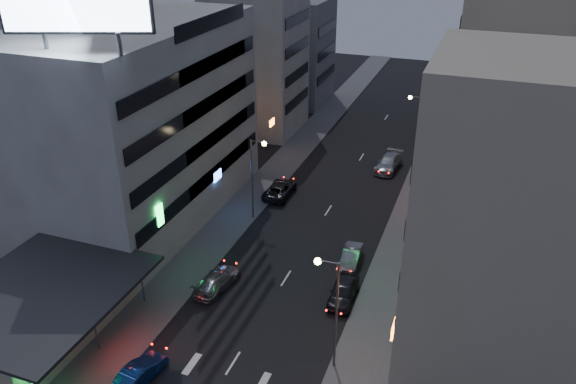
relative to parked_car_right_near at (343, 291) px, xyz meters
The scene contains 21 objects.
sidewalk_left 21.46m from the parked_car_right_near, 127.42° to the left, with size 4.00×120.00×0.12m, color #4C4C4F.
sidewalk_right 17.30m from the parked_car_right_near, 80.11° to the left, with size 4.00×120.00×0.12m, color #4C4C4F.
food_court 21.91m from the parked_car_right_near, 149.91° to the right, with size 11.00×13.00×3.88m.
white_building 24.55m from the parked_car_right_near, 162.30° to the left, with size 14.00×24.00×18.00m, color #B9B9B4.
grey_tower 36.43m from the parked_car_right_near, 162.08° to the left, with size 10.00×14.00×34.00m, color slate.
shophouse_near 13.81m from the parked_car_right_near, 13.91° to the right, with size 10.00×11.00×20.00m, color tan.
shophouse_mid 15.60m from the parked_car_right_near, 40.78° to the left, with size 11.00×12.00×16.00m, color gray.
shophouse_far 26.26m from the parked_car_right_near, 65.65° to the left, with size 10.00×14.00×22.00m, color tan.
far_left_a 39.15m from the parked_car_right_near, 122.66° to the left, with size 11.00×10.00×20.00m, color #B9B9B4.
far_left_b 50.15m from the parked_car_right_near, 115.03° to the left, with size 12.00×10.00×15.00m, color slate.
far_right_a 39.35m from the parked_car_right_near, 74.21° to the left, with size 11.00×12.00×18.00m, color gray.
far_right_b 53.39m from the parked_car_right_near, 77.87° to the left, with size 12.00×12.00×24.00m, color tan.
street_lamp_right_near 8.39m from the parked_car_right_near, 82.86° to the right, with size 1.60×0.44×8.02m.
street_lamp_left 14.91m from the parked_car_right_near, 140.44° to the left, with size 1.60×0.44×8.02m.
street_lamp_right_far 27.43m from the parked_car_right_near, 88.15° to the left, with size 1.60×0.44×8.02m.
parked_car_right_near is the anchor object (origin of this frame).
parked_car_right_mid 4.93m from the parked_car_right_near, 97.58° to the left, with size 1.41×4.04×1.33m, color gray.
parked_car_left 17.95m from the parked_car_right_near, 126.33° to the left, with size 2.40×5.20×1.44m, color black.
parked_car_right_far 24.72m from the parked_car_right_near, 93.22° to the left, with size 2.21×5.43×1.58m, color #989B9F.
road_car_blue 15.83m from the parked_car_right_near, 128.53° to the right, with size 1.42×4.08×1.34m, color navy.
road_car_silver 9.87m from the parked_car_right_near, 168.57° to the right, with size 1.95×4.79×1.39m, color #9A9BA1.
Camera 1 is at (12.90, -20.69, 26.79)m, focal length 35.00 mm.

